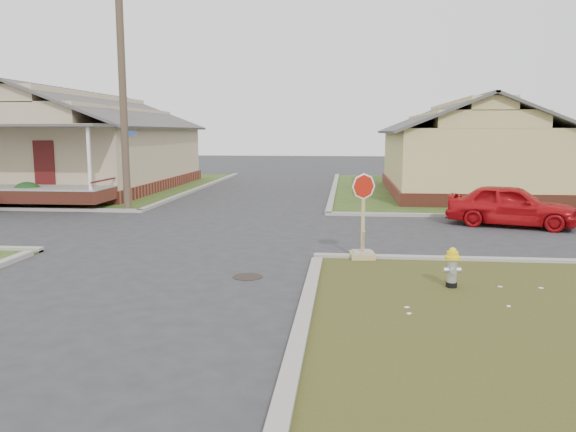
# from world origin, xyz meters

# --- Properties ---
(ground) EXTENTS (120.00, 120.00, 0.00)m
(ground) POSITION_xyz_m (0.00, 0.00, 0.00)
(ground) COLOR #2B2B2D
(ground) RESTS_ON ground
(verge_far_left) EXTENTS (19.00, 19.00, 0.05)m
(verge_far_left) POSITION_xyz_m (-13.00, 18.00, 0.03)
(verge_far_left) COLOR #2C4318
(verge_far_left) RESTS_ON ground
(curbs) EXTENTS (80.00, 40.00, 0.12)m
(curbs) POSITION_xyz_m (0.00, 5.00, 0.00)
(curbs) COLOR gray
(curbs) RESTS_ON ground
(manhole) EXTENTS (0.64, 0.64, 0.01)m
(manhole) POSITION_xyz_m (2.20, -0.50, 0.01)
(manhole) COLOR black
(manhole) RESTS_ON ground
(corner_house) EXTENTS (10.10, 15.50, 5.30)m
(corner_house) POSITION_xyz_m (-10.00, 16.68, 2.28)
(corner_house) COLOR brown
(corner_house) RESTS_ON ground
(side_house_yellow) EXTENTS (7.60, 11.60, 4.70)m
(side_house_yellow) POSITION_xyz_m (10.00, 16.50, 2.19)
(side_house_yellow) COLOR brown
(side_house_yellow) RESTS_ON ground
(utility_pole) EXTENTS (1.80, 0.28, 9.00)m
(utility_pole) POSITION_xyz_m (-4.20, 8.90, 4.66)
(utility_pole) COLOR #413425
(utility_pole) RESTS_ON ground
(fire_hydrant) EXTENTS (0.29, 0.29, 0.79)m
(fire_hydrant) POSITION_xyz_m (6.34, -1.02, 0.48)
(fire_hydrant) COLOR black
(fire_hydrant) RESTS_ON ground
(stop_sign) EXTENTS (0.58, 0.57, 2.05)m
(stop_sign) POSITION_xyz_m (4.67, 1.36, 0.49)
(stop_sign) COLOR #A28D58
(stop_sign) RESTS_ON ground
(red_sedan) EXTENTS (4.33, 2.82, 1.37)m
(red_sedan) POSITION_xyz_m (9.62, 6.83, 0.68)
(red_sedan) COLOR #B00C11
(red_sedan) RESTS_ON ground
(hedge_right) EXTENTS (1.36, 1.12, 1.04)m
(hedge_right) POSITION_xyz_m (-8.52, 9.29, 0.57)
(hedge_right) COLOR #183E16
(hedge_right) RESTS_ON verge_far_left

